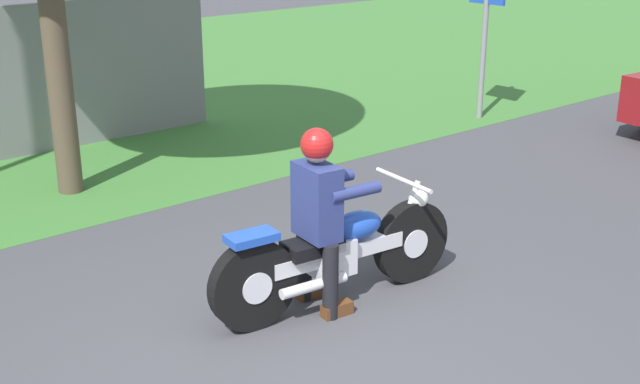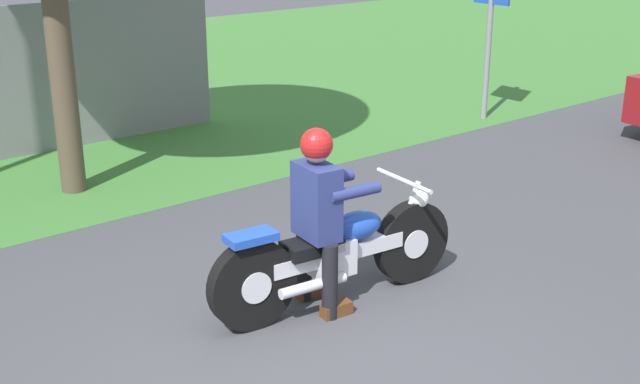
{
  "view_description": "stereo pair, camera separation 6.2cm",
  "coord_description": "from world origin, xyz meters",
  "views": [
    {
      "loc": [
        -3.03,
        -3.57,
        2.94
      ],
      "look_at": [
        0.71,
        0.96,
        0.85
      ],
      "focal_mm": 46.17,
      "sensor_mm": 36.0,
      "label": 1
    },
    {
      "loc": [
        -2.98,
        -3.61,
        2.94
      ],
      "look_at": [
        0.71,
        0.96,
        0.85
      ],
      "focal_mm": 46.17,
      "sensor_mm": 36.0,
      "label": 2
    }
  ],
  "objects": [
    {
      "name": "rider_lead",
      "position": [
        0.55,
        0.77,
        0.83
      ],
      "size": [
        0.58,
        0.5,
        1.42
      ],
      "rotation": [
        0.0,
        0.0,
        -0.11
      ],
      "color": "black",
      "rests_on": "ground"
    },
    {
      "name": "ground",
      "position": [
        0.0,
        0.0,
        0.0
      ],
      "size": [
        120.0,
        120.0,
        0.0
      ],
      "primitive_type": "plane",
      "color": "#424247"
    },
    {
      "name": "motorcycle_lead",
      "position": [
        0.72,
        0.75,
        0.41
      ],
      "size": [
        2.13,
        0.66,
        0.9
      ],
      "rotation": [
        0.0,
        0.0,
        -0.11
      ],
      "color": "black",
      "rests_on": "ground"
    }
  ]
}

